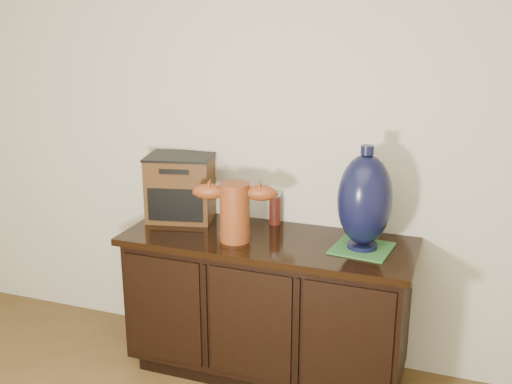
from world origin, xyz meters
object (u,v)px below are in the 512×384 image
at_px(tv_radio, 181,187).
at_px(lamp_base, 365,200).
at_px(spray_can, 275,208).
at_px(sideboard, 267,305).
at_px(terracotta_vessel, 235,209).

relative_size(tv_radio, lamp_base, 0.82).
bearing_deg(tv_radio, spray_can, -3.91).
relative_size(sideboard, tv_radio, 3.61).
bearing_deg(tv_radio, sideboard, -26.86).
bearing_deg(sideboard, tv_radio, 165.73).
xyz_separation_m(tv_radio, lamp_base, (1.01, -0.12, 0.07)).
bearing_deg(sideboard, spray_can, 98.24).
distance_m(terracotta_vessel, spray_can, 0.33).
xyz_separation_m(terracotta_vessel, lamp_base, (0.61, 0.10, 0.08)).
bearing_deg(lamp_base, tv_radio, 173.15).
xyz_separation_m(sideboard, spray_can, (-0.03, 0.22, 0.46)).
bearing_deg(lamp_base, spray_can, 158.32).
distance_m(sideboard, tv_radio, 0.78).
xyz_separation_m(tv_radio, spray_can, (0.51, 0.08, -0.09)).
bearing_deg(terracotta_vessel, sideboard, 17.14).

